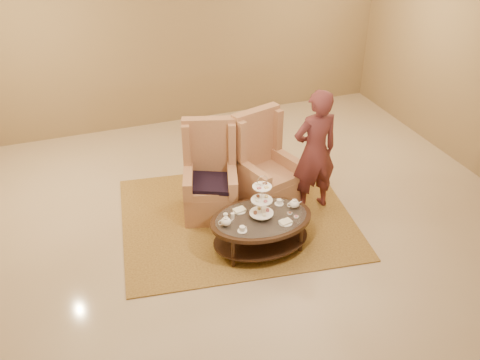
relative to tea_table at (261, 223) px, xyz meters
name	(u,v)px	position (x,y,z in m)	size (l,w,h in m)	color
ground	(254,238)	(0.00, 0.22, -0.41)	(8.00, 8.00, 0.00)	beige
ceiling	(254,238)	(0.00, 0.22, -0.41)	(8.00, 8.00, 0.02)	white
wall_back	(175,31)	(0.00, 4.22, 1.34)	(8.00, 0.04, 3.50)	#987E53
rug	(236,217)	(-0.07, 0.75, -0.40)	(3.54, 3.08, 0.02)	#AC8D3D
tea_table	(261,223)	(0.00, 0.00, 0.00)	(1.35, 0.94, 1.12)	black
armchair_left	(210,183)	(-0.35, 1.07, 0.06)	(0.93, 0.95, 1.38)	tan
armchair_right	(264,173)	(0.46, 1.04, 0.06)	(0.95, 0.97, 1.41)	tan
person	(315,151)	(1.06, 0.66, 0.51)	(0.68, 0.46, 1.84)	#5C2728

